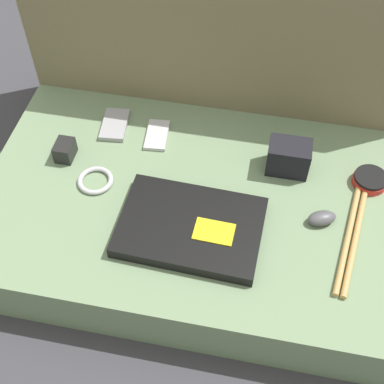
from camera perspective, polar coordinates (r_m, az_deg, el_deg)
ground_plane at (r=1.41m, az=-0.00°, el=-4.20°), size 8.00×8.00×0.00m
couch_seat at (r=1.35m, az=-0.00°, el=-2.45°), size 1.03×0.64×0.15m
couch_backrest at (r=1.50m, az=3.24°, el=15.32°), size 1.03×0.20×0.56m
laptop at (r=1.22m, az=-0.14°, el=-3.75°), size 0.33×0.24×0.03m
computer_mouse at (r=1.27m, az=13.68°, el=-2.73°), size 0.08×0.06×0.03m
speaker_puck at (r=1.38m, az=18.46°, el=1.23°), size 0.08×0.08×0.03m
phone_silver at (r=1.47m, az=-8.24°, el=7.12°), size 0.08×0.12×0.01m
phone_black at (r=1.43m, az=-3.75°, el=6.08°), size 0.07×0.11×0.01m
camera_pouch at (r=1.34m, az=10.27°, el=3.67°), size 0.10×0.07×0.08m
charger_brick at (r=1.40m, az=-13.41°, el=4.37°), size 0.04×0.06×0.05m
cable_coil at (r=1.34m, az=-10.32°, el=1.08°), size 0.09×0.09×0.01m
drumstick_pair at (r=1.28m, az=16.81°, el=-3.97°), size 0.08×0.36×0.01m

